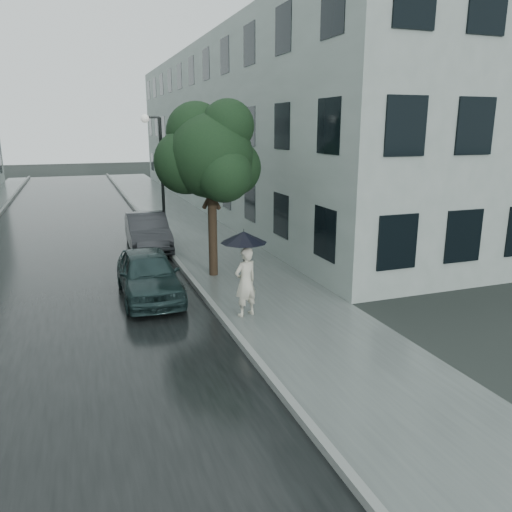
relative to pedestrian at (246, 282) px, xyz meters
name	(u,v)px	position (x,y,z in m)	size (l,w,h in m)	color
ground	(308,336)	(0.92, -1.68, -0.88)	(120.00, 120.00, 0.00)	black
sidewalk	(196,233)	(1.17, 10.32, -0.88)	(3.50, 60.00, 0.01)	slate
kerb_near	(155,234)	(-0.66, 10.32, -0.80)	(0.15, 60.00, 0.15)	slate
asphalt_road	(69,242)	(-4.16, 10.32, -0.88)	(6.85, 60.00, 0.00)	black
building_near	(250,128)	(6.39, 17.82, 3.62)	(7.02, 36.00, 9.00)	#93A19B
pedestrian	(246,282)	(0.00, 0.00, 0.00)	(0.64, 0.42, 1.74)	beige
umbrella	(244,237)	(-0.02, 0.05, 1.12)	(1.25, 1.25, 1.26)	black
street_tree	(210,155)	(0.18, 3.82, 2.89)	(3.33, 3.03, 5.40)	#332619
lamp_post	(158,172)	(-0.67, 8.49, 2.01)	(0.85, 0.32, 5.04)	black
car_near	(148,274)	(-2.06, 2.24, -0.21)	(1.56, 3.88, 1.32)	#1B2E2E
car_far	(147,232)	(-1.28, 7.92, -0.19)	(1.45, 4.16, 1.37)	#232528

